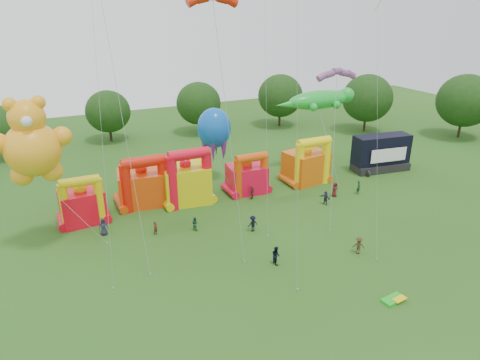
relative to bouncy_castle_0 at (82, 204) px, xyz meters
name	(u,v)px	position (x,y,z in m)	size (l,w,h in m)	color
ground	(352,328)	(16.24, -26.33, -2.23)	(160.00, 160.00, 0.00)	#264814
tree_ring	(342,256)	(15.07, -25.72, 4.02)	(122.69, 124.78, 12.07)	#352314
bouncy_castle_0	(82,204)	(0.00, 0.00, 0.00)	(4.84, 4.00, 5.84)	red
bouncy_castle_1	(143,185)	(7.21, 1.95, 0.23)	(6.26, 5.32, 6.53)	#D3400B
bouncy_castle_2	(187,181)	(12.20, 0.27, 0.49)	(5.99, 5.03, 7.21)	#D6C60B
bouncy_castle_3	(247,177)	(20.19, -0.14, -0.09)	(5.03, 4.18, 5.61)	red
bouncy_castle_4	(307,164)	(29.10, -0.39, 0.28)	(6.01, 5.13, 6.63)	#D95A0B
stage_trailer	(381,153)	(41.39, -1.10, 0.33)	(8.66, 4.19, 5.31)	black
teddy_bear_kite	(45,165)	(-2.93, -4.38, 6.47)	(8.86, 5.03, 15.26)	#F9A11B
gecko_kite	(324,124)	(33.49, 2.48, 4.77)	(13.05, 10.29, 11.46)	green
octopus_kite	(215,135)	(18.04, 5.37, 4.28)	(4.52, 9.54, 10.18)	blue
parafoil_kites	(240,132)	(14.02, -11.09, 9.41)	(27.72, 8.32, 30.15)	red
diamond_kites	(260,113)	(14.98, -13.22, 11.57)	(26.12, 15.74, 32.40)	red
folded_kite_bundle	(394,299)	(21.38, -25.23, -2.10)	(2.11, 1.29, 0.31)	green
spectator_0	(103,227)	(1.53, -3.87, -1.26)	(0.95, 0.62, 1.95)	#22233A
spectator_1	(156,228)	(6.50, -6.12, -1.47)	(0.56, 0.36, 1.52)	#4F2316
spectator_2	(195,224)	(10.60, -6.95, -1.46)	(0.75, 0.59, 1.55)	#1D482E
spectator_3	(253,224)	(16.12, -9.81, -1.33)	(1.17, 0.67, 1.81)	black
spectator_4	(252,193)	(19.77, -2.35, -1.41)	(0.96, 0.40, 1.65)	#42381A
spectator_5	(325,198)	(27.17, -7.52, -1.39)	(1.56, 0.50, 1.68)	#2A2843
spectator_6	(335,189)	(29.61, -6.10, -1.29)	(0.92, 0.60, 1.89)	#521719
spectator_7	(359,187)	(32.85, -6.75, -1.33)	(0.66, 0.43, 1.80)	#163920
spectator_8	(276,255)	(15.28, -16.31, -1.32)	(0.88, 0.69, 1.82)	black
spectator_9	(359,245)	(23.46, -18.17, -1.34)	(1.15, 0.66, 1.78)	#3C2C18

